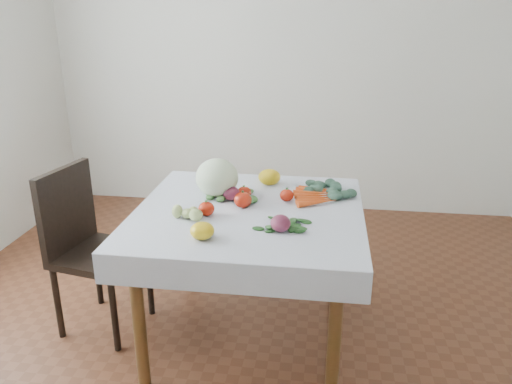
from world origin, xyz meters
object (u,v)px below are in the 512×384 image
at_px(chair, 86,239).
at_px(cabbage, 217,178).
at_px(table, 249,228).
at_px(carrot_bunch, 316,195).
at_px(heirloom_back, 269,177).

height_order(chair, cabbage, cabbage).
relative_size(table, carrot_bunch, 3.42).
distance_m(cabbage, carrot_bunch, 0.53).
bearing_deg(chair, table, -1.28).
bearing_deg(table, cabbage, 139.02).
xyz_separation_m(table, heirloom_back, (0.06, 0.39, 0.15)).
bearing_deg(cabbage, table, -40.98).
xyz_separation_m(heirloom_back, carrot_bunch, (0.27, -0.19, -0.03)).
bearing_deg(heirloom_back, carrot_bunch, -34.95).
bearing_deg(cabbage, carrot_bunch, 3.82).
xyz_separation_m(cabbage, heirloom_back, (0.25, 0.22, -0.06)).
distance_m(table, cabbage, 0.33).
bearing_deg(chair, carrot_bunch, 8.62).
bearing_deg(carrot_bunch, table, -147.71).
relative_size(cabbage, carrot_bunch, 0.77).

